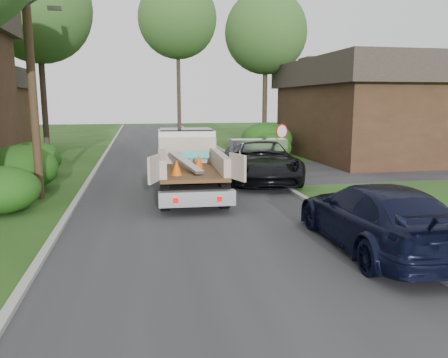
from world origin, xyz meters
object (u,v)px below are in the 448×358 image
tree_left_far (37,9)px  navy_suv (376,216)px  black_pickup (261,161)px  house_right (374,108)px  stop_sign (282,138)px  utility_pole (30,55)px  tree_right_far (266,33)px  flatbed_truck (188,158)px  tree_center_far (178,19)px

tree_left_far → navy_suv: tree_left_far is taller
black_pickup → house_right: bearing=44.2°
stop_sign → utility_pole: 11.91m
tree_right_far → flatbed_truck: 17.90m
flatbed_truck → navy_suv: flatbed_truck is taller
flatbed_truck → black_pickup: (3.52, 1.74, -0.41)m
tree_left_far → tree_right_far: size_ratio=1.06×
utility_pole → navy_suv: size_ratio=1.78×
tree_left_far → utility_pole: bearing=-80.5°
stop_sign → navy_suv: (-1.40, -11.50, -0.96)m
stop_sign → navy_suv: bearing=-96.9°
tree_right_far → black_pickup: 15.45m
flatbed_truck → house_right: bearing=36.2°
tree_right_far → black_pickup: size_ratio=1.76×
tree_right_far → flatbed_truck: (-7.42, -14.64, -7.15)m
tree_right_far → flatbed_truck: size_ratio=1.76×
stop_sign → tree_left_far: size_ratio=0.20×
tree_center_far → stop_sign: bearing=-81.3°
utility_pole → tree_right_far: (12.98, 15.02, 3.31)m
tree_center_far → black_pickup: tree_center_far is taller
house_right → black_pickup: size_ratio=1.98×
stop_sign → tree_center_far: (-3.20, 21.00, 9.20)m
tree_left_far → flatbed_truck: 15.86m
black_pickup → tree_left_far: bearing=146.2°
stop_sign → black_pickup: 2.63m
stop_sign → navy_suv: size_ratio=0.44×
tree_center_far → navy_suv: 34.10m
house_right → tree_left_far: bearing=171.7°
tree_center_far → utility_pole: bearing=-106.6°
tree_left_far → tree_center_far: bearing=53.8°
stop_sign → tree_right_far: bearing=78.2°
flatbed_truck → navy_suv: bearing=-62.3°
house_right → tree_center_far: tree_center_far is taller
house_right → black_pickup: house_right is taller
house_right → flatbed_truck: size_ratio=1.99×
tree_center_far → flatbed_truck: bearing=-94.4°
navy_suv → tree_right_far: bearing=-97.5°
tree_center_far → flatbed_truck: (-1.92, -24.64, -9.66)m
utility_pole → tree_right_far: 20.12m
house_right → tree_center_far: (-11.00, 16.00, 7.82)m
stop_sign → house_right: 9.37m
flatbed_truck → navy_suv: (3.72, -7.86, -0.51)m
navy_suv → stop_sign: bearing=-95.1°
tree_right_far → tree_center_far: bearing=118.8°
utility_pole → tree_left_far: bearing=99.5°
stop_sign → tree_center_far: bearing=98.7°
tree_left_far → stop_sign: bearing=-32.2°
tree_center_far → house_right: bearing=-55.5°
house_right → tree_center_far: size_ratio=0.89×
house_right → black_pickup: 11.87m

